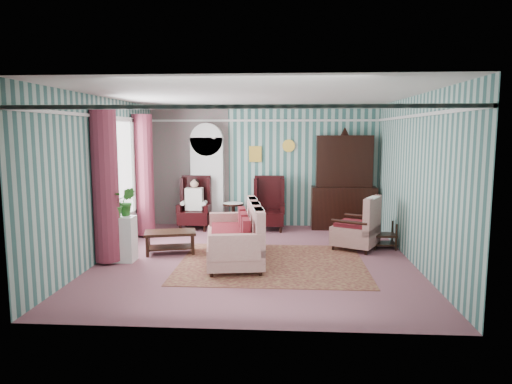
# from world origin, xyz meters

# --- Properties ---
(floor) EXTENTS (6.00, 6.00, 0.00)m
(floor) POSITION_xyz_m (0.00, 0.00, 0.00)
(floor) COLOR #884F57
(floor) RESTS_ON ground
(room_shell) EXTENTS (5.53, 6.02, 2.91)m
(room_shell) POSITION_xyz_m (-0.62, 0.18, 2.01)
(room_shell) COLOR #35615C
(room_shell) RESTS_ON ground
(bookcase) EXTENTS (0.80, 0.28, 2.24)m
(bookcase) POSITION_xyz_m (-1.35, 2.84, 1.12)
(bookcase) COLOR silver
(bookcase) RESTS_ON floor
(dresser_hutch) EXTENTS (1.50, 0.56, 2.36)m
(dresser_hutch) POSITION_xyz_m (1.90, 2.72, 1.18)
(dresser_hutch) COLOR black
(dresser_hutch) RESTS_ON floor
(wingback_left) EXTENTS (0.76, 0.80, 1.25)m
(wingback_left) POSITION_xyz_m (-1.60, 2.45, 0.62)
(wingback_left) COLOR black
(wingback_left) RESTS_ON floor
(wingback_right) EXTENTS (0.76, 0.80, 1.25)m
(wingback_right) POSITION_xyz_m (0.15, 2.45, 0.62)
(wingback_right) COLOR black
(wingback_right) RESTS_ON floor
(seated_woman) EXTENTS (0.44, 0.40, 1.18)m
(seated_woman) POSITION_xyz_m (-1.60, 2.45, 0.59)
(seated_woman) COLOR white
(seated_woman) RESTS_ON floor
(round_side_table) EXTENTS (0.50, 0.50, 0.60)m
(round_side_table) POSITION_xyz_m (-0.70, 2.60, 0.30)
(round_side_table) COLOR black
(round_side_table) RESTS_ON floor
(nest_table) EXTENTS (0.45, 0.38, 0.54)m
(nest_table) POSITION_xyz_m (2.47, 0.90, 0.27)
(nest_table) COLOR black
(nest_table) RESTS_ON floor
(plant_stand) EXTENTS (0.55, 0.35, 0.80)m
(plant_stand) POSITION_xyz_m (-2.40, -0.30, 0.40)
(plant_stand) COLOR silver
(plant_stand) RESTS_ON floor
(rug) EXTENTS (3.20, 2.60, 0.01)m
(rug) POSITION_xyz_m (0.30, -0.30, 0.01)
(rug) COLOR #47171E
(rug) RESTS_ON floor
(sofa) EXTENTS (1.23, 2.20, 1.01)m
(sofa) POSITION_xyz_m (-0.39, -0.15, 0.51)
(sofa) COLOR #C3BA97
(sofa) RESTS_ON floor
(floral_armchair) EXTENTS (1.08, 1.12, 0.96)m
(floral_armchair) POSITION_xyz_m (1.90, 0.82, 0.48)
(floral_armchair) COLOR #B9A88F
(floral_armchair) RESTS_ON floor
(coffee_table) EXTENTS (1.04, 0.72, 0.42)m
(coffee_table) POSITION_xyz_m (-1.63, 0.26, 0.21)
(coffee_table) COLOR black
(coffee_table) RESTS_ON floor
(potted_plant_a) EXTENTS (0.48, 0.44, 0.46)m
(potted_plant_a) POSITION_xyz_m (-2.41, -0.39, 1.03)
(potted_plant_a) COLOR #19521E
(potted_plant_a) RESTS_ON plant_stand
(potted_plant_b) EXTENTS (0.32, 0.29, 0.50)m
(potted_plant_b) POSITION_xyz_m (-2.27, -0.19, 1.05)
(potted_plant_b) COLOR #1C4816
(potted_plant_b) RESTS_ON plant_stand
(potted_plant_c) EXTENTS (0.31, 0.31, 0.43)m
(potted_plant_c) POSITION_xyz_m (-2.50, -0.27, 1.01)
(potted_plant_c) COLOR #1C4E18
(potted_plant_c) RESTS_ON plant_stand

